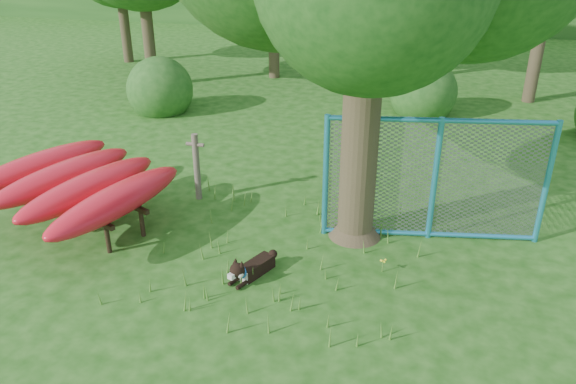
# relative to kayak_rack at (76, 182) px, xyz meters

# --- Properties ---
(ground) EXTENTS (80.00, 80.00, 0.00)m
(ground) POSITION_rel_kayak_rack_xyz_m (3.49, -1.22, -0.75)
(ground) COLOR #16490E
(ground) RESTS_ON ground
(wooden_post) EXTENTS (0.35, 0.12, 1.28)m
(wooden_post) POSITION_rel_kayak_rack_xyz_m (1.61, 1.35, -0.08)
(wooden_post) COLOR brown
(wooden_post) RESTS_ON ground
(kayak_rack) EXTENTS (3.55, 3.84, 0.99)m
(kayak_rack) POSITION_rel_kayak_rack_xyz_m (0.00, 0.00, 0.00)
(kayak_rack) COLOR black
(kayak_rack) RESTS_ON ground
(husky_dog) EXTENTS (0.55, 0.88, 0.43)m
(husky_dog) POSITION_rel_kayak_rack_xyz_m (3.35, -0.94, -0.60)
(husky_dog) COLOR black
(husky_dog) RESTS_ON ground
(fence_section) EXTENTS (3.49, 0.67, 3.43)m
(fence_section) POSITION_rel_kayak_rack_xyz_m (5.84, 0.91, 0.28)
(fence_section) COLOR #2990C1
(fence_section) RESTS_ON ground
(wildflower_clump) EXTENTS (0.10, 0.08, 0.21)m
(wildflower_clump) POSITION_rel_kayak_rack_xyz_m (5.21, -0.31, -0.58)
(wildflower_clump) COLOR #4E852B
(wildflower_clump) RESTS_ON ground
(shrub_left) EXTENTS (1.80, 1.80, 1.80)m
(shrub_left) POSITION_rel_kayak_rack_xyz_m (-1.51, 6.28, -0.75)
(shrub_left) COLOR #1F521A
(shrub_left) RESTS_ON ground
(shrub_mid) EXTENTS (1.80, 1.80, 1.80)m
(shrub_mid) POSITION_rel_kayak_rack_xyz_m (5.49, 7.78, -0.75)
(shrub_mid) COLOR #1F521A
(shrub_mid) RESTS_ON ground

